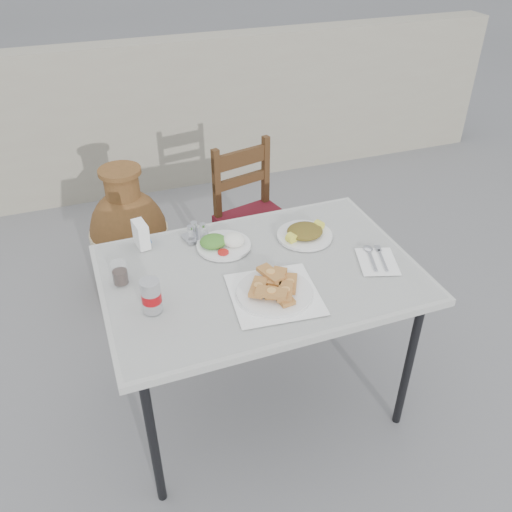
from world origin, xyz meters
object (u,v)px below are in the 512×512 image
object	(u,v)px
napkin_holder	(141,234)
chair	(254,219)
condiment_caddy	(196,233)
salad_rice_plate	(223,243)
salad_chopped_plate	(305,233)
cola_glass	(120,274)
soda_can	(151,296)
cafe_table	(260,281)
terracotta_urn	(130,235)
pide_plate	(275,288)

from	to	relation	value
napkin_holder	chair	bearing A→B (deg)	28.59
condiment_caddy	salad_rice_plate	bearing A→B (deg)	-49.36
salad_chopped_plate	napkin_holder	xyz separation A→B (m)	(-0.73, 0.18, 0.04)
napkin_holder	condiment_caddy	distance (m)	0.25
salad_rice_plate	chair	bearing A→B (deg)	60.56
salad_rice_plate	salad_chopped_plate	bearing A→B (deg)	-7.23
napkin_holder	salad_chopped_plate	bearing A→B (deg)	-23.39
salad_rice_plate	cola_glass	size ratio (longest dim) A/B	2.53
chair	napkin_holder	bearing A→B (deg)	-155.89
salad_chopped_plate	soda_can	distance (m)	0.82
cafe_table	salad_chopped_plate	distance (m)	0.35
condiment_caddy	chair	distance (m)	0.87
cafe_table	condiment_caddy	xyz separation A→B (m)	(-0.19, 0.34, 0.09)
cola_glass	terracotta_urn	xyz separation A→B (m)	(0.14, 1.05, -0.47)
napkin_holder	salad_rice_plate	bearing A→B (deg)	-30.64
cola_glass	napkin_holder	world-z (taller)	napkin_holder
cola_glass	napkin_holder	xyz separation A→B (m)	(0.13, 0.25, 0.02)
cola_glass	terracotta_urn	size ratio (longest dim) A/B	0.12
pide_plate	condiment_caddy	distance (m)	0.55
cafe_table	napkin_holder	size ratio (longest dim) A/B	11.18
salad_chopped_plate	pide_plate	bearing A→B (deg)	-129.48
pide_plate	soda_can	size ratio (longest dim) A/B	2.74
chair	salad_rice_plate	bearing A→B (deg)	-133.16
salad_rice_plate	soda_can	world-z (taller)	soda_can
pide_plate	soda_can	distance (m)	0.49
salad_chopped_plate	cola_glass	xyz separation A→B (m)	(-0.86, -0.06, 0.02)
condiment_caddy	salad_chopped_plate	bearing A→B (deg)	-18.61
salad_rice_plate	chair	distance (m)	0.90
napkin_holder	terracotta_urn	distance (m)	0.94
cafe_table	cola_glass	size ratio (longest dim) A/B	13.70
salad_chopped_plate	soda_can	size ratio (longest dim) A/B	1.87
chair	salad_chopped_plate	bearing A→B (deg)	-105.21
pide_plate	salad_rice_plate	world-z (taller)	pide_plate
salad_rice_plate	cola_glass	distance (m)	0.49
pide_plate	terracotta_urn	world-z (taller)	pide_plate
terracotta_urn	condiment_caddy	bearing A→B (deg)	-73.90
soda_can	napkin_holder	bearing A→B (deg)	84.94
cafe_table	terracotta_urn	world-z (taller)	terracotta_urn
cafe_table	pide_plate	size ratio (longest dim) A/B	3.52
salad_rice_plate	soda_can	xyz separation A→B (m)	(-0.39, -0.33, 0.05)
soda_can	cola_glass	world-z (taller)	soda_can
cafe_table	salad_chopped_plate	bearing A→B (deg)	31.42
salad_rice_plate	napkin_holder	size ratio (longest dim) A/B	2.07
salad_chopped_plate	chair	bearing A→B (deg)	88.50
napkin_holder	cola_glass	bearing A→B (deg)	-127.37
salad_rice_plate	condiment_caddy	xyz separation A→B (m)	(-0.10, 0.11, 0.01)
cola_glass	condiment_caddy	bearing A→B (deg)	30.74
salad_rice_plate	terracotta_urn	world-z (taller)	salad_rice_plate
salad_chopped_plate	chair	size ratio (longest dim) A/B	0.28
cafe_table	soda_can	bearing A→B (deg)	-167.68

